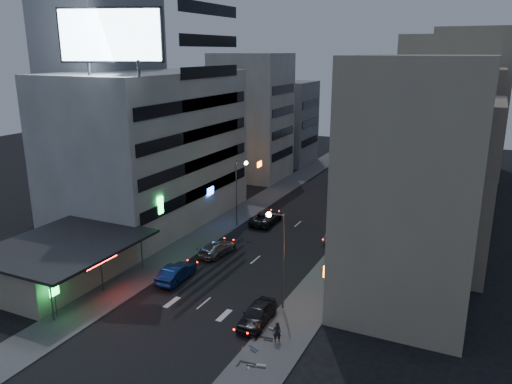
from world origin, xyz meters
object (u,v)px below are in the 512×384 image
Objects in this scene: scooter_black_a at (257,357)px; scooter_silver_b at (277,324)px; scooter_blue at (259,345)px; person at (277,332)px; parked_car_right_mid at (334,235)px; road_car_silver at (217,248)px; parked_car_right_far at (359,196)px; road_car_blue at (176,273)px; parked_car_right_near at (257,314)px; scooter_black_b at (274,331)px; parked_car_left at (266,217)px; scooter_silver_a at (267,358)px.

scooter_silver_b is at bearing 0.72° from scooter_black_a.
person is at bearing 0.92° from scooter_blue.
road_car_silver is (-9.72, -9.06, 0.03)m from parked_car_right_mid.
parked_car_right_far reaches higher than road_car_blue.
person is at bearing -84.15° from parked_car_right_mid.
person is 1.73m from scooter_silver_b.
scooter_blue is (1.79, -3.44, -0.19)m from parked_car_right_near.
road_car_blue is 2.64× the size of scooter_black_a.
scooter_black_b is at bearing -83.44° from parked_car_right_far.
scooter_black_b is (3.16, -37.25, -0.12)m from parked_car_right_far.
road_car_silver is at bearing 63.19° from scooter_blue.
road_car_blue is at bearing 93.77° from road_car_silver.
parked_car_right_far reaches higher than parked_car_right_mid.
parked_car_right_near is 2.52× the size of scooter_black_b.
parked_car_left is at bearing -117.45° from parked_car_right_far.
parked_car_right_mid is 2.33× the size of scooter_silver_a.
scooter_black_a is 0.63m from scooter_silver_a.
road_car_blue reaches higher than scooter_blue.
parked_car_left reaches higher than road_car_blue.
parked_car_right_mid is (0.19, 19.57, -0.12)m from parked_car_right_near.
person is (11.98, -12.39, 0.20)m from road_car_silver.
scooter_silver_a is (0.61, 0.18, -0.01)m from scooter_black_a.
scooter_blue is 3.12m from scooter_silver_b.
scooter_silver_b is (0.01, 3.12, -0.00)m from scooter_blue.
parked_car_right_mid is 24.51m from scooter_black_a.
scooter_silver_a is at bearing 135.97° from road_car_silver.
scooter_silver_b is at bearing -12.46° from parked_car_right_near.
scooter_silver_a is (2.70, -24.24, -0.02)m from parked_car_right_mid.
person reaches higher than parked_car_right_near.
road_car_silver is 2.62× the size of scooter_black_b.
scooter_black_a is 0.96× the size of scooter_black_b.
parked_car_right_mid is at bearing 15.33° from scooter_silver_b.
parked_car_left is at bearing -85.97° from road_car_silver.
road_car_silver reaches higher than scooter_blue.
parked_car_right_mid is at bearing -83.73° from parked_car_right_far.
parked_car_right_mid is 2.29× the size of scooter_black_a.
parked_car_right_far is 37.39m from scooter_black_b.
scooter_silver_b is (2.89, -36.04, -0.20)m from parked_car_right_far.
scooter_black_a reaches higher than scooter_blue.
scooter_black_b is at bearing -85.10° from parked_car_right_mid.
scooter_black_b is (11.59, -12.04, -0.02)m from road_car_silver.
parked_car_right_far is 3.15× the size of scooter_silver_a.
parked_car_right_near is 1.14× the size of parked_car_right_mid.
road_car_silver is 2.71× the size of scooter_black_a.
parked_car_right_far reaches higher than scooter_black_a.
scooter_black_b is 1.17× the size of scooter_silver_b.
road_car_blue reaches higher than scooter_black_b.
parked_car_left is at bearing 167.83° from parked_car_right_mid.
road_car_silver is 17.24m from person.
scooter_black_b is at bearing 140.59° from road_car_silver.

